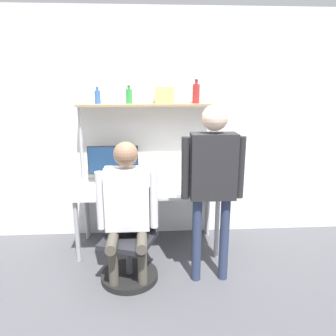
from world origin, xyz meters
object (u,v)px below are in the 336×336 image
at_px(monitor, 113,163).
at_px(person_standing, 213,173).
at_px(person_seated, 127,203).
at_px(bottle_green, 129,96).
at_px(cell_phone, 151,192).
at_px(storage_box, 164,95).
at_px(laptop, 129,188).
at_px(bottle_blue, 98,97).
at_px(bottle_red, 196,93).
at_px(office_chair, 130,252).

height_order(monitor, person_standing, person_standing).
distance_m(person_seated, bottle_green, 1.29).
height_order(cell_phone, person_seated, person_seated).
bearing_deg(person_seated, person_standing, -3.14).
distance_m(person_seated, storage_box, 1.35).
xyz_separation_m(person_seated, bottle_green, (-0.00, 0.89, 0.93)).
bearing_deg(person_standing, person_seated, 176.86).
bearing_deg(cell_phone, person_standing, -43.70).
bearing_deg(laptop, person_seated, -88.77).
bearing_deg(monitor, laptop, -62.11).
bearing_deg(person_standing, monitor, 137.51).
distance_m(monitor, bottle_green, 0.79).
height_order(person_seated, bottle_blue, bottle_blue).
xyz_separation_m(bottle_blue, bottle_green, (0.35, 0.00, 0.01)).
distance_m(cell_phone, person_seated, 0.55).
height_order(monitor, bottle_blue, bottle_blue).
bearing_deg(person_seated, monitor, 103.49).
bearing_deg(monitor, bottle_red, 1.37).
bearing_deg(laptop, storage_box, 44.44).
relative_size(cell_phone, person_standing, 0.09).
height_order(laptop, bottle_blue, bottle_blue).
bearing_deg(person_standing, bottle_green, 130.12).
relative_size(person_standing, bottle_red, 6.43).
relative_size(laptop, office_chair, 0.35).
relative_size(cell_phone, bottle_red, 0.57).
height_order(bottle_blue, storage_box, storage_box).
xyz_separation_m(cell_phone, bottle_red, (0.53, 0.40, 1.03)).
relative_size(cell_phone, bottle_green, 0.76).
bearing_deg(monitor, office_chair, -74.97).
relative_size(person_standing, storage_box, 8.21).
height_order(cell_phone, bottle_blue, bottle_blue).
distance_m(bottle_red, storage_box, 0.36).
distance_m(cell_phone, office_chair, 0.68).
xyz_separation_m(cell_phone, person_standing, (0.56, -0.54, 0.36)).
relative_size(monitor, person_seated, 0.43).
relative_size(person_seated, storage_box, 6.62).
bearing_deg(office_chair, storage_box, 65.86).
bearing_deg(cell_phone, laptop, 179.62).
bearing_deg(cell_phone, monitor, 139.15).
height_order(bottle_blue, bottle_red, bottle_red).
height_order(cell_phone, person_standing, person_standing).
xyz_separation_m(monitor, cell_phone, (0.43, -0.38, -0.24)).
distance_m(bottle_blue, bottle_red, 1.10).
xyz_separation_m(monitor, bottle_blue, (-0.14, 0.02, 0.75)).
bearing_deg(laptop, bottle_red, 27.46).
relative_size(laptop, bottle_red, 1.19).
height_order(laptop, cell_phone, laptop).
distance_m(monitor, bottle_red, 1.24).
bearing_deg(cell_phone, bottle_red, 37.06).
bearing_deg(bottle_red, person_seated, -130.18).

